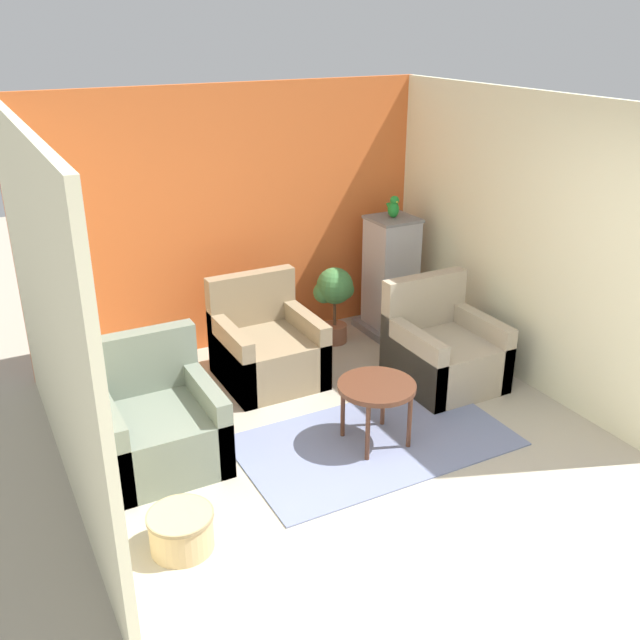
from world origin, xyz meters
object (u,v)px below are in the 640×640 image
Objects in this scene: armchair_left at (158,426)px; wicker_basket at (181,530)px; armchair_middle at (267,349)px; coffee_table at (377,391)px; parrot at (393,207)px; birdcage at (390,277)px; potted_plant at (334,294)px; armchair_right at (443,352)px.

armchair_left reaches higher than wicker_basket.
armchair_middle is 2.34m from wicker_basket.
armchair_middle is at bearing 33.66° from armchair_left.
parrot is at bearing 54.34° from coffee_table.
armchair_left is 0.76× the size of birdcage.
armchair_left is 2.22× the size of wicker_basket.
birdcage is (2.87, 1.26, 0.30)m from armchair_left.
coffee_table is 1.92m from potted_plant.
birdcage is at bearing 36.97° from wicker_basket.
coffee_table is 1.23m from armchair_right.
parrot reaches higher than armchair_right.
armchair_left reaches higher than coffee_table.
coffee_table is at bearing -109.17° from potted_plant.
birdcage reaches higher than armchair_left.
wicker_basket is at bearing -98.85° from armchair_left.
armchair_middle reaches higher than potted_plant.
armchair_right is (1.08, 0.58, -0.17)m from coffee_table.
potted_plant is 1.90× the size of wicker_basket.
wicker_basket is (-1.41, -1.85, -0.16)m from armchair_middle.
armchair_right is 0.76× the size of birdcage.
armchair_left is 1.04m from wicker_basket.
potted_plant is (2.20, 1.26, 0.23)m from armchair_left.
parrot is 3.97m from wicker_basket.
coffee_table reaches higher than wicker_basket.
armchair_right is 4.07× the size of parrot.
coffee_table is 0.76× the size of potted_plant.
potted_plant is 3.30m from wicker_basket.
birdcage is (0.22, 1.23, 0.30)m from armchair_right.
armchair_right is (2.64, 0.03, 0.00)m from armchair_left.
birdcage is at bearing 54.31° from coffee_table.
armchair_middle is 4.07× the size of parrot.
parrot is at bearing 14.77° from armchair_middle.
birdcage reaches higher than armchair_middle.
birdcage is (1.30, 1.81, 0.13)m from coffee_table.
parrot reaches higher than coffee_table.
potted_plant reaches higher than wicker_basket.
birdcage is at bearing 14.71° from armchair_middle.
armchair_left is at bearing -156.26° from parrot.
birdcage is 5.36× the size of parrot.
armchair_left is at bearing -150.19° from potted_plant.
potted_plant reaches higher than coffee_table.
birdcage is at bearing 79.65° from armchair_right.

